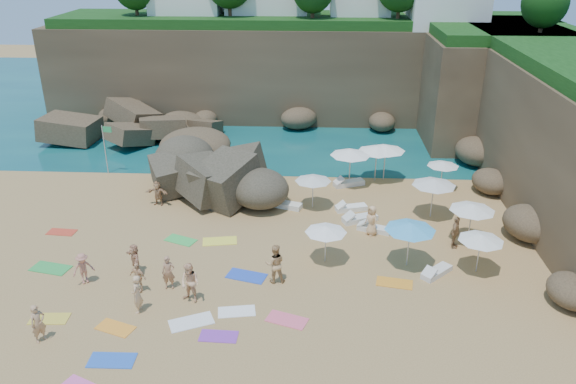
{
  "coord_description": "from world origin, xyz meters",
  "views": [
    {
      "loc": [
        3.45,
        -25.2,
        14.76
      ],
      "look_at": [
        2.0,
        3.0,
        2.0
      ],
      "focal_mm": 35.0,
      "sensor_mm": 36.0,
      "label": 1
    }
  ],
  "objects_px": {
    "lounger_0": "(349,183)",
    "person_stand_5": "(158,193)",
    "parasol_1": "(434,182)",
    "person_stand_0": "(38,323)",
    "parasol_2": "(386,148)",
    "person_stand_1": "(275,264)",
    "parasol_0": "(377,149)",
    "person_stand_3": "(455,232)",
    "person_stand_2": "(215,180)",
    "person_stand_4": "(372,220)",
    "rock_outcrop": "(211,192)",
    "person_stand_6": "(137,294)",
    "flag_pole": "(106,143)"
  },
  "relations": [
    {
      "from": "person_stand_2",
      "to": "person_stand_6",
      "type": "xyz_separation_m",
      "value": [
        -1.23,
        -12.47,
        -0.03
      ]
    },
    {
      "from": "parasol_1",
      "to": "person_stand_6",
      "type": "distance_m",
      "value": 17.42
    },
    {
      "from": "flag_pole",
      "to": "person_stand_5",
      "type": "relative_size",
      "value": 2.21
    },
    {
      "from": "flag_pole",
      "to": "person_stand_6",
      "type": "height_order",
      "value": "flag_pole"
    },
    {
      "from": "rock_outcrop",
      "to": "parasol_1",
      "type": "distance_m",
      "value": 13.87
    },
    {
      "from": "person_stand_2",
      "to": "person_stand_3",
      "type": "distance_m",
      "value": 14.94
    },
    {
      "from": "person_stand_4",
      "to": "person_stand_5",
      "type": "relative_size",
      "value": 1.09
    },
    {
      "from": "person_stand_0",
      "to": "person_stand_3",
      "type": "xyz_separation_m",
      "value": [
        18.21,
        8.46,
        0.03
      ]
    },
    {
      "from": "lounger_0",
      "to": "person_stand_3",
      "type": "relative_size",
      "value": 1.17
    },
    {
      "from": "person_stand_0",
      "to": "flag_pole",
      "type": "bearing_deg",
      "value": 46.84
    },
    {
      "from": "person_stand_0",
      "to": "person_stand_5",
      "type": "xyz_separation_m",
      "value": [
        1.41,
        12.76,
        -0.06
      ]
    },
    {
      "from": "person_stand_2",
      "to": "rock_outcrop",
      "type": "bearing_deg",
      "value": 8.62
    },
    {
      "from": "person_stand_3",
      "to": "flag_pole",
      "type": "bearing_deg",
      "value": 93.27
    },
    {
      "from": "flag_pole",
      "to": "parasol_2",
      "type": "xyz_separation_m",
      "value": [
        18.75,
        -0.16,
        0.07
      ]
    },
    {
      "from": "flag_pole",
      "to": "person_stand_5",
      "type": "height_order",
      "value": "flag_pole"
    },
    {
      "from": "parasol_2",
      "to": "person_stand_1",
      "type": "bearing_deg",
      "value": -116.75
    },
    {
      "from": "person_stand_1",
      "to": "person_stand_2",
      "type": "height_order",
      "value": "person_stand_1"
    },
    {
      "from": "parasol_1",
      "to": "person_stand_0",
      "type": "bearing_deg",
      "value": -145.78
    },
    {
      "from": "rock_outcrop",
      "to": "person_stand_5",
      "type": "relative_size",
      "value": 4.69
    },
    {
      "from": "person_stand_4",
      "to": "person_stand_5",
      "type": "bearing_deg",
      "value": -141.21
    },
    {
      "from": "parasol_0",
      "to": "person_stand_2",
      "type": "distance_m",
      "value": 10.72
    },
    {
      "from": "flag_pole",
      "to": "parasol_2",
      "type": "relative_size",
      "value": 1.32
    },
    {
      "from": "parasol_2",
      "to": "lounger_0",
      "type": "bearing_deg",
      "value": -154.74
    },
    {
      "from": "parasol_2",
      "to": "person_stand_1",
      "type": "xyz_separation_m",
      "value": [
        -6.37,
        -12.65,
        -1.29
      ]
    },
    {
      "from": "parasol_1",
      "to": "parasol_2",
      "type": "xyz_separation_m",
      "value": [
        -2.17,
        5.39,
        0.09
      ]
    },
    {
      "from": "person_stand_1",
      "to": "rock_outcrop",
      "type": "bearing_deg",
      "value": -72.27
    },
    {
      "from": "parasol_1",
      "to": "person_stand_5",
      "type": "relative_size",
      "value": 1.61
    },
    {
      "from": "parasol_2",
      "to": "person_stand_6",
      "type": "bearing_deg",
      "value": -128.41
    },
    {
      "from": "parasol_1",
      "to": "flag_pole",
      "type": "bearing_deg",
      "value": 165.14
    },
    {
      "from": "person_stand_6",
      "to": "person_stand_5",
      "type": "bearing_deg",
      "value": -170.78
    },
    {
      "from": "person_stand_0",
      "to": "person_stand_3",
      "type": "bearing_deg",
      "value": -28.84
    },
    {
      "from": "parasol_0",
      "to": "person_stand_3",
      "type": "height_order",
      "value": "parasol_0"
    },
    {
      "from": "person_stand_5",
      "to": "rock_outcrop",
      "type": "bearing_deg",
      "value": 46.33
    },
    {
      "from": "parasol_0",
      "to": "person_stand_3",
      "type": "relative_size",
      "value": 1.48
    },
    {
      "from": "parasol_0",
      "to": "parasol_2",
      "type": "distance_m",
      "value": 0.6
    },
    {
      "from": "person_stand_1",
      "to": "parasol_2",
      "type": "bearing_deg",
      "value": -124.86
    },
    {
      "from": "parasol_1",
      "to": "person_stand_6",
      "type": "relative_size",
      "value": 1.4
    },
    {
      "from": "person_stand_0",
      "to": "person_stand_1",
      "type": "xyz_separation_m",
      "value": [
        9.1,
        4.74,
        0.14
      ]
    },
    {
      "from": "parasol_0",
      "to": "flag_pole",
      "type": "bearing_deg",
      "value": 179.04
    },
    {
      "from": "parasol_1",
      "to": "person_stand_3",
      "type": "xyz_separation_m",
      "value": [
        0.57,
        -3.54,
        -1.3
      ]
    },
    {
      "from": "rock_outcrop",
      "to": "parasol_2",
      "type": "distance_m",
      "value": 11.75
    },
    {
      "from": "parasol_1",
      "to": "person_stand_6",
      "type": "xyz_separation_m",
      "value": [
        -14.29,
        -9.89,
        -1.28
      ]
    },
    {
      "from": "flag_pole",
      "to": "person_stand_2",
      "type": "bearing_deg",
      "value": -20.72
    },
    {
      "from": "person_stand_3",
      "to": "person_stand_4",
      "type": "distance_m",
      "value": 4.38
    },
    {
      "from": "flag_pole",
      "to": "parasol_0",
      "type": "distance_m",
      "value": 18.17
    },
    {
      "from": "parasol_2",
      "to": "person_stand_4",
      "type": "xyz_separation_m",
      "value": [
        -1.48,
        -7.74,
        -1.41
      ]
    },
    {
      "from": "lounger_0",
      "to": "person_stand_5",
      "type": "distance_m",
      "value": 12.23
    },
    {
      "from": "person_stand_0",
      "to": "person_stand_4",
      "type": "bearing_deg",
      "value": -19.18
    },
    {
      "from": "parasol_0",
      "to": "lounger_0",
      "type": "relative_size",
      "value": 1.27
    },
    {
      "from": "parasol_2",
      "to": "person_stand_3",
      "type": "bearing_deg",
      "value": -72.93
    }
  ]
}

